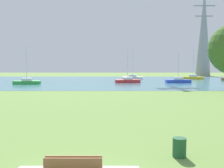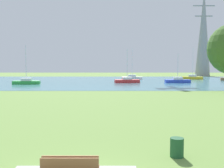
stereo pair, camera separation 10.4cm
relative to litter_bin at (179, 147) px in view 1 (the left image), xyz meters
name	(u,v)px [view 1 (the left image)]	position (x,y,z in m)	size (l,w,h in m)	color
ground_plane	(101,98)	(-4.01, 19.14, -0.40)	(160.00, 160.00, 0.00)	olive
litter_bin	(179,147)	(0.00, 0.00, 0.00)	(0.56, 0.56, 0.80)	#1E512D
water_surface	(106,81)	(-4.01, 47.14, -0.39)	(140.00, 40.00, 0.02)	teal
sailboat_blue	(178,81)	(10.10, 42.79, 0.05)	(4.87, 1.73, 5.73)	blue
sailboat_red	(127,80)	(0.25, 42.88, 0.06)	(4.97, 2.22, 6.50)	red
sailboat_yellow	(192,77)	(16.36, 54.41, 0.07)	(5.03, 2.91, 7.50)	yellow
sailboat_green	(26,82)	(-18.30, 39.24, 0.06)	(4.90, 1.87, 7.06)	green
sailboat_white	(132,77)	(2.02, 53.98, 0.07)	(4.94, 2.05, 7.22)	white
electricity_pylon	(203,32)	(24.31, 71.80, 12.49)	(6.40, 4.40, 25.76)	gray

